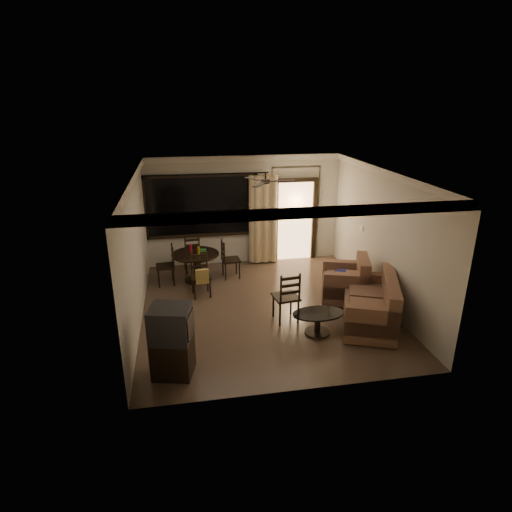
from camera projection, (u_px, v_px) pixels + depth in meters
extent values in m
plane|color=#7F6651|center=(265.00, 307.00, 8.97)|extent=(5.50, 5.50, 0.00)
plane|color=beige|center=(244.00, 210.00, 11.02)|extent=(5.00, 0.00, 5.00)
plane|color=beige|center=(304.00, 306.00, 5.94)|extent=(5.00, 0.00, 5.00)
plane|color=beige|center=(135.00, 251.00, 8.07)|extent=(0.00, 5.50, 5.50)
plane|color=beige|center=(383.00, 237.00, 8.89)|extent=(0.00, 5.50, 5.50)
plane|color=white|center=(266.00, 173.00, 7.99)|extent=(5.50, 5.50, 0.00)
cube|color=black|center=(201.00, 206.00, 10.75)|extent=(2.70, 0.04, 1.45)
cylinder|color=black|center=(204.00, 174.00, 10.40)|extent=(3.20, 0.03, 0.03)
cube|color=#FFC684|center=(295.00, 222.00, 11.32)|extent=(0.91, 0.03, 2.08)
cube|color=white|center=(361.00, 228.00, 9.89)|extent=(0.02, 0.18, 0.12)
cylinder|color=black|center=(266.00, 176.00, 8.02)|extent=(0.03, 0.03, 0.12)
cylinder|color=black|center=(266.00, 181.00, 8.05)|extent=(0.16, 0.16, 0.08)
cylinder|color=black|center=(195.00, 254.00, 10.04)|extent=(1.11, 1.11, 0.04)
cylinder|color=black|center=(196.00, 267.00, 10.16)|extent=(0.11, 0.11, 0.65)
cylinder|color=black|center=(197.00, 280.00, 10.27)|extent=(0.55, 0.55, 0.03)
cylinder|color=maroon|center=(191.00, 249.00, 10.02)|extent=(0.06, 0.06, 0.22)
cylinder|color=#B17F12|center=(199.00, 250.00, 9.98)|extent=(0.06, 0.06, 0.18)
cube|color=#278435|center=(203.00, 250.00, 10.18)|extent=(0.14, 0.10, 0.05)
cube|color=black|center=(165.00, 266.00, 9.94)|extent=(0.45, 0.45, 0.04)
cube|color=black|center=(231.00, 260.00, 10.33)|extent=(0.45, 0.45, 0.04)
cube|color=black|center=(201.00, 277.00, 9.35)|extent=(0.45, 0.45, 0.04)
cube|color=tan|center=(202.00, 276.00, 9.11)|extent=(0.29, 0.10, 0.32)
cube|color=black|center=(192.00, 254.00, 10.70)|extent=(0.45, 0.45, 0.04)
cube|color=black|center=(173.00, 356.00, 6.72)|extent=(0.72, 0.68, 0.62)
cube|color=black|center=(171.00, 324.00, 6.52)|extent=(0.72, 0.68, 0.55)
cube|color=black|center=(191.00, 324.00, 6.50)|extent=(0.12, 0.43, 0.37)
cube|color=#42201E|center=(369.00, 312.00, 8.25)|extent=(1.52, 1.98, 0.44)
cube|color=#42201E|center=(390.00, 297.00, 8.05)|extent=(0.85, 1.72, 0.72)
cube|color=#42201E|center=(372.00, 321.00, 7.45)|extent=(0.94, 0.53, 0.55)
cube|color=#42201E|center=(368.00, 285.00, 8.89)|extent=(0.94, 0.53, 0.55)
cube|color=#42201E|center=(367.00, 300.00, 8.17)|extent=(1.18, 1.68, 0.13)
cube|color=#42201E|center=(344.00, 289.00, 9.26)|extent=(1.18, 1.18, 0.44)
cube|color=#42201E|center=(363.00, 274.00, 9.09)|extent=(0.50, 0.96, 0.72)
cube|color=#42201E|center=(346.00, 286.00, 8.84)|extent=(0.96, 0.48, 0.55)
cube|color=#42201E|center=(344.00, 273.00, 9.53)|extent=(0.96, 0.48, 0.55)
cube|color=#42201E|center=(342.00, 278.00, 9.18)|extent=(0.85, 0.89, 0.13)
ellipsoid|color=#121350|center=(343.00, 273.00, 9.14)|extent=(0.40, 0.33, 0.12)
ellipsoid|color=black|center=(318.00, 314.00, 7.85)|extent=(0.96, 0.58, 0.03)
cylinder|color=black|center=(318.00, 323.00, 7.92)|extent=(0.11, 0.11, 0.38)
cylinder|color=black|center=(317.00, 332.00, 7.98)|extent=(0.47, 0.47, 0.03)
cube|color=black|center=(286.00, 297.00, 8.29)|extent=(0.52, 0.52, 0.04)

